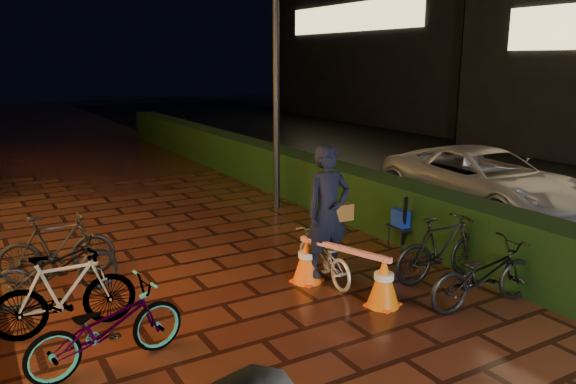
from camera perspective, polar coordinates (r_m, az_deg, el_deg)
ground at (r=6.41m, az=4.42°, el=-15.65°), size 80.00×80.00×0.00m
asphalt_road at (r=15.84m, az=21.11°, el=1.22°), size 11.00×60.00×0.01m
hedge at (r=14.41m, az=-2.90°, el=2.99°), size 0.70×20.00×1.00m
van at (r=12.33m, az=19.25°, el=1.18°), size 2.36×4.74×1.29m
lamp_post_hedge at (r=11.58m, az=-1.21°, el=11.79°), size 0.48×0.14×5.05m
cyclist at (r=7.89m, az=3.86°, el=-4.12°), size 0.72×1.40×1.97m
traffic_barrier at (r=7.66m, az=5.65°, el=-7.88°), size 0.88×1.64×0.67m
cart_assembly at (r=9.52m, az=11.86°, el=-2.77°), size 0.57×0.53×0.97m
parked_bikes_storefront at (r=7.44m, az=-21.32°, el=-8.44°), size 1.90×3.47×0.96m
parked_bikes_hedge at (r=7.92m, az=17.38°, el=-6.77°), size 1.85×1.56×0.96m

